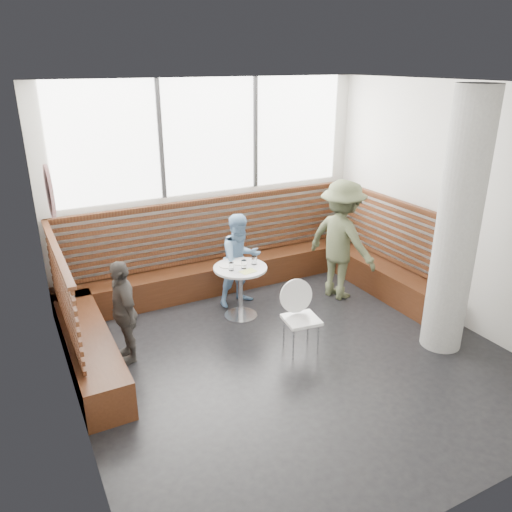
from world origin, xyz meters
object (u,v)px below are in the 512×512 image
cafe_chair (299,311)px  child_back (241,260)px  cafe_table (240,281)px  adult_man (341,240)px  concrete_column (458,226)px  child_left (123,311)px

cafe_chair → child_back: (-0.08, 1.48, 0.17)m
cafe_table → child_back: (0.19, 0.39, 0.15)m
cafe_chair → cafe_table: bearing=111.3°
cafe_table → adult_man: (1.65, -0.08, 0.36)m
concrete_column → cafe_chair: (-1.69, 0.76, -1.07)m
cafe_table → cafe_chair: size_ratio=0.85×
cafe_chair → child_left: 2.12m
cafe_chair → adult_man: 1.76m
concrete_column → child_left: 4.08m
child_back → cafe_chair: bearing=-95.7°
concrete_column → adult_man: (-0.31, 1.78, -0.69)m
cafe_table → child_left: size_ratio=0.59×
cafe_chair → child_left: child_left is taller
concrete_column → adult_man: 1.93m
child_left → adult_man: bearing=92.1°
concrete_column → cafe_chair: concrete_column is taller
cafe_table → child_back: bearing=63.8°
adult_man → child_back: 1.54m
cafe_chair → child_back: bearing=100.5°
child_back → child_left: child_back is taller
adult_man → child_left: adult_man is taller
cafe_table → adult_man: 1.69m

